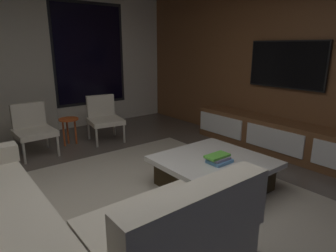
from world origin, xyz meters
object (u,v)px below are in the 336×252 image
at_px(accent_chair_near_window, 104,116).
at_px(media_console, 284,140).
at_px(coffee_table, 214,173).
at_px(mounted_tv, 286,65).
at_px(book_stack_on_coffee_table, 218,159).
at_px(accent_chair_by_curtain, 32,127).
at_px(side_stool, 69,123).
at_px(sectional_couch, 33,238).

height_order(accent_chair_near_window, media_console, accent_chair_near_window).
xyz_separation_m(coffee_table, mounted_tv, (1.80, 0.27, 1.16)).
distance_m(book_stack_on_coffee_table, media_console, 1.66).
height_order(book_stack_on_coffee_table, accent_chair_near_window, accent_chair_near_window).
xyz_separation_m(accent_chair_by_curtain, media_console, (2.95, -2.42, -0.18)).
bearing_deg(side_stool, mounted_tv, -42.17).
xyz_separation_m(side_stool, mounted_tv, (2.55, -2.31, 0.98)).
bearing_deg(accent_chair_by_curtain, accent_chair_near_window, -0.72).
bearing_deg(coffee_table, accent_chair_near_window, 93.75).
relative_size(sectional_couch, book_stack_on_coffee_table, 8.80).
distance_m(sectional_couch, accent_chair_by_curtain, 2.69).
distance_m(sectional_couch, book_stack_on_coffee_table, 1.97).
relative_size(accent_chair_near_window, media_console, 0.25).
height_order(accent_chair_by_curtain, media_console, accent_chair_by_curtain).
bearing_deg(accent_chair_by_curtain, book_stack_on_coffee_table, -63.22).
bearing_deg(media_console, accent_chair_near_window, 126.46).
distance_m(sectional_couch, accent_chair_near_window, 3.18).
xyz_separation_m(book_stack_on_coffee_table, side_stool, (-0.72, 2.67, -0.03)).
distance_m(sectional_couch, side_stool, 2.97).
height_order(sectional_couch, coffee_table, sectional_couch).
bearing_deg(accent_chair_near_window, media_console, -53.54).
xyz_separation_m(sectional_couch, side_stool, (1.25, 2.69, 0.08)).
bearing_deg(media_console, mounted_tv, 47.62).
relative_size(coffee_table, mounted_tv, 0.95).
bearing_deg(media_console, coffee_table, -177.58).
height_order(side_stool, mounted_tv, mounted_tv).
bearing_deg(sectional_couch, side_stool, 65.11).
bearing_deg(mounted_tv, coffee_table, -171.57).
relative_size(sectional_couch, coffee_table, 2.16).
height_order(coffee_table, book_stack_on_coffee_table, book_stack_on_coffee_table).
bearing_deg(book_stack_on_coffee_table, media_console, 5.48).
xyz_separation_m(side_stool, media_console, (2.37, -2.51, -0.12)).
bearing_deg(side_stool, accent_chair_by_curtain, -171.60).
bearing_deg(accent_chair_near_window, book_stack_on_coffee_table, -87.11).
relative_size(accent_chair_near_window, accent_chair_by_curtain, 1.00).
distance_m(coffee_table, accent_chair_by_curtain, 2.84).
xyz_separation_m(accent_chair_near_window, accent_chair_by_curtain, (-1.17, 0.01, 0.00)).
bearing_deg(sectional_couch, accent_chair_near_window, 54.62).
xyz_separation_m(accent_chair_by_curtain, side_stool, (0.58, 0.09, -0.06)).
bearing_deg(mounted_tv, accent_chair_by_curtain, 144.63).
bearing_deg(side_stool, accent_chair_near_window, -9.67).
relative_size(sectional_couch, accent_chair_near_window, 3.21).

